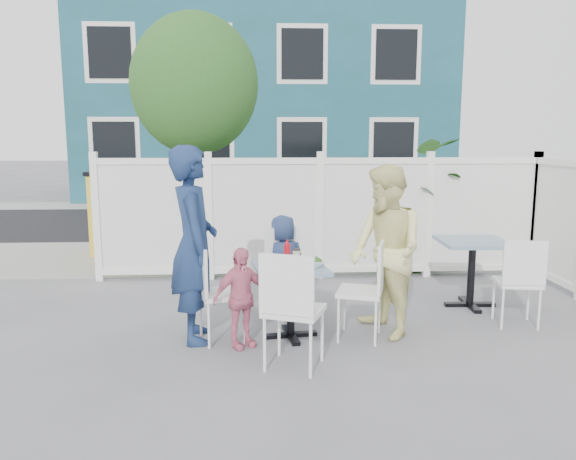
{
  "coord_description": "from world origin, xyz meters",
  "views": [
    {
      "loc": [
        -0.69,
        -4.89,
        1.87
      ],
      "look_at": [
        -0.41,
        0.57,
        0.96
      ],
      "focal_mm": 35.0,
      "sensor_mm": 36.0,
      "label": 1
    }
  ],
  "objects_px": {
    "spare_table": "(472,255)",
    "boy": "(283,263)",
    "man": "(194,244)",
    "woman": "(386,251)",
    "main_table": "(291,283)",
    "chair_right": "(369,283)",
    "chair_back": "(287,264)",
    "toddler": "(240,298)",
    "chair_left": "(213,286)",
    "utility_cabinet": "(116,216)",
    "chair_near": "(291,302)"
  },
  "relations": [
    {
      "from": "spare_table",
      "to": "boy",
      "type": "bearing_deg",
      "value": -179.64
    },
    {
      "from": "man",
      "to": "boy",
      "type": "distance_m",
      "value": 1.27
    },
    {
      "from": "woman",
      "to": "boy",
      "type": "bearing_deg",
      "value": -150.69
    },
    {
      "from": "main_table",
      "to": "woman",
      "type": "xyz_separation_m",
      "value": [
        0.89,
        0.02,
        0.28
      ]
    },
    {
      "from": "chair_right",
      "to": "chair_back",
      "type": "relative_size",
      "value": 1.01
    },
    {
      "from": "toddler",
      "to": "chair_left",
      "type": "bearing_deg",
      "value": 115.82
    },
    {
      "from": "chair_back",
      "to": "man",
      "type": "xyz_separation_m",
      "value": [
        -0.89,
        -0.75,
        0.37
      ]
    },
    {
      "from": "boy",
      "to": "man",
      "type": "bearing_deg",
      "value": 30.21
    },
    {
      "from": "utility_cabinet",
      "to": "chair_right",
      "type": "distance_m",
      "value": 5.1
    },
    {
      "from": "utility_cabinet",
      "to": "boy",
      "type": "distance_m",
      "value": 3.9
    },
    {
      "from": "boy",
      "to": "woman",
      "type": "bearing_deg",
      "value": 123.08
    },
    {
      "from": "main_table",
      "to": "spare_table",
      "type": "bearing_deg",
      "value": 22.91
    },
    {
      "from": "woman",
      "to": "toddler",
      "type": "bearing_deg",
      "value": -98.4
    },
    {
      "from": "chair_back",
      "to": "chair_near",
      "type": "height_order",
      "value": "chair_near"
    },
    {
      "from": "chair_near",
      "to": "chair_back",
      "type": "bearing_deg",
      "value": 109.09
    },
    {
      "from": "chair_right",
      "to": "woman",
      "type": "bearing_deg",
      "value": -42.69
    },
    {
      "from": "toddler",
      "to": "utility_cabinet",
      "type": "bearing_deg",
      "value": 85.91
    },
    {
      "from": "spare_table",
      "to": "woman",
      "type": "distance_m",
      "value": 1.45
    },
    {
      "from": "utility_cabinet",
      "to": "man",
      "type": "relative_size",
      "value": 0.71
    },
    {
      "from": "main_table",
      "to": "chair_near",
      "type": "xyz_separation_m",
      "value": [
        -0.04,
        -0.77,
        0.04
      ]
    },
    {
      "from": "chair_back",
      "to": "chair_near",
      "type": "relative_size",
      "value": 0.93
    },
    {
      "from": "chair_near",
      "to": "woman",
      "type": "distance_m",
      "value": 1.25
    },
    {
      "from": "utility_cabinet",
      "to": "main_table",
      "type": "distance_m",
      "value": 4.61
    },
    {
      "from": "main_table",
      "to": "chair_left",
      "type": "bearing_deg",
      "value": -174.54
    },
    {
      "from": "spare_table",
      "to": "toddler",
      "type": "distance_m",
      "value": 2.74
    },
    {
      "from": "chair_near",
      "to": "toddler",
      "type": "relative_size",
      "value": 1.08
    },
    {
      "from": "man",
      "to": "boy",
      "type": "relative_size",
      "value": 1.72
    },
    {
      "from": "chair_left",
      "to": "man",
      "type": "relative_size",
      "value": 0.5
    },
    {
      "from": "main_table",
      "to": "chair_back",
      "type": "distance_m",
      "value": 0.74
    },
    {
      "from": "utility_cabinet",
      "to": "woman",
      "type": "relative_size",
      "value": 0.79
    },
    {
      "from": "utility_cabinet",
      "to": "chair_left",
      "type": "height_order",
      "value": "utility_cabinet"
    },
    {
      "from": "spare_table",
      "to": "chair_near",
      "type": "bearing_deg",
      "value": -141.95
    },
    {
      "from": "chair_left",
      "to": "boy",
      "type": "relative_size",
      "value": 0.87
    },
    {
      "from": "utility_cabinet",
      "to": "main_table",
      "type": "xyz_separation_m",
      "value": [
        2.56,
        -3.83,
        -0.11
      ]
    },
    {
      "from": "utility_cabinet",
      "to": "chair_right",
      "type": "height_order",
      "value": "utility_cabinet"
    },
    {
      "from": "utility_cabinet",
      "to": "chair_right",
      "type": "xyz_separation_m",
      "value": [
        3.28,
        -3.91,
        -0.1
      ]
    },
    {
      "from": "chair_left",
      "to": "chair_right",
      "type": "relative_size",
      "value": 0.98
    },
    {
      "from": "main_table",
      "to": "chair_left",
      "type": "relative_size",
      "value": 0.82
    },
    {
      "from": "toddler",
      "to": "spare_table",
      "type": "bearing_deg",
      "value": -7.88
    },
    {
      "from": "spare_table",
      "to": "chair_near",
      "type": "xyz_separation_m",
      "value": [
        -2.09,
        -1.64,
        -0.01
      ]
    },
    {
      "from": "utility_cabinet",
      "to": "boy",
      "type": "bearing_deg",
      "value": -42.64
    },
    {
      "from": "spare_table",
      "to": "chair_back",
      "type": "xyz_separation_m",
      "value": [
        -2.05,
        -0.13,
        -0.05
      ]
    },
    {
      "from": "toddler",
      "to": "chair_near",
      "type": "bearing_deg",
      "value": -83.53
    },
    {
      "from": "boy",
      "to": "chair_back",
      "type": "bearing_deg",
      "value": 95.14
    },
    {
      "from": "woman",
      "to": "man",
      "type": "bearing_deg",
      "value": -108.03
    },
    {
      "from": "man",
      "to": "chair_left",
      "type": "bearing_deg",
      "value": -119.72
    },
    {
      "from": "boy",
      "to": "chair_right",
      "type": "bearing_deg",
      "value": 113.78
    },
    {
      "from": "utility_cabinet",
      "to": "chair_near",
      "type": "relative_size",
      "value": 1.3
    },
    {
      "from": "main_table",
      "to": "chair_right",
      "type": "height_order",
      "value": "chair_right"
    },
    {
      "from": "chair_left",
      "to": "chair_near",
      "type": "distance_m",
      "value": 0.97
    }
  ]
}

